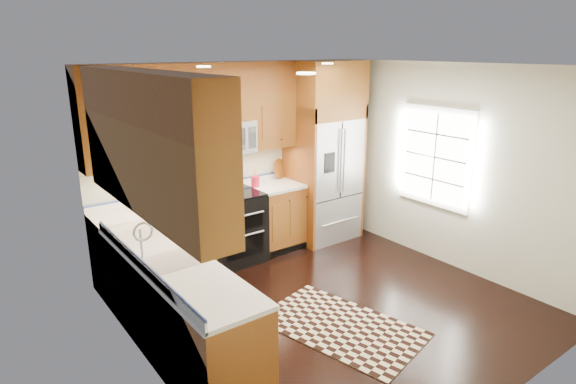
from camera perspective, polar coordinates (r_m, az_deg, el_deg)
ground at (r=5.55m, az=4.84°, el=-13.21°), size 4.00×4.00×0.00m
wall_back at (r=6.61m, az=-6.42°, el=3.80°), size 4.00×0.02×2.60m
wall_left at (r=4.05m, az=-16.54°, el=-5.22°), size 0.02×4.00×2.60m
wall_right at (r=6.50m, az=18.51°, el=2.82°), size 0.02×4.00×2.60m
window at (r=6.57m, az=17.06°, el=3.99°), size 0.04×1.10×1.30m
base_cabinets at (r=5.42m, az=-11.51°, el=-8.94°), size 2.85×3.00×0.90m
countertop at (r=5.39m, az=-10.97°, el=-3.63°), size 2.86×3.01×0.04m
upper_cabinets at (r=5.16m, az=-12.63°, el=8.06°), size 2.85×3.00×1.15m
range at (r=6.45m, az=-6.60°, el=-4.24°), size 0.76×0.67×0.95m
microwave at (r=6.24m, az=-7.58°, el=6.38°), size 0.76×0.40×0.42m
refrigerator at (r=7.05m, az=4.30°, el=4.72°), size 0.98×0.75×2.60m
sink_faucet at (r=4.45m, az=-14.05°, el=-7.29°), size 0.54×0.44×0.37m
rug at (r=5.19m, az=6.30°, el=-15.55°), size 1.32×1.80×0.01m
knife_block at (r=5.91m, az=-16.09°, el=-0.90°), size 0.10×0.13×0.25m
utensil_crock at (r=6.57m, az=-3.91°, el=1.56°), size 0.15×0.15×0.32m
cutting_board at (r=7.02m, az=-1.00°, el=1.74°), size 0.39×0.39×0.02m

